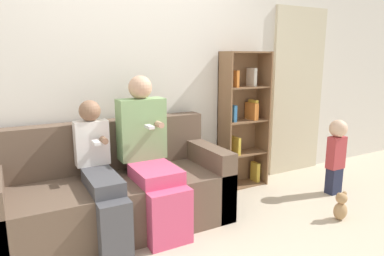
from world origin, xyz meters
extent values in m
plane|color=beige|center=(0.00, 0.00, 0.00)|extent=(14.00, 14.00, 0.00)
cube|color=silver|center=(0.00, 0.95, 1.27)|extent=(10.00, 0.06, 2.55)
cube|color=beige|center=(2.20, 0.90, 1.04)|extent=(0.82, 0.04, 2.07)
cube|color=brown|center=(-0.33, 0.38, 0.23)|extent=(1.98, 0.65, 0.46)
cube|color=brown|center=(-0.33, 0.79, 0.45)|extent=(1.98, 0.18, 0.91)
cube|color=brown|center=(0.58, 0.38, 0.32)|extent=(0.16, 0.65, 0.65)
cube|color=#DB4C75|center=(-0.03, 0.00, 0.23)|extent=(0.35, 0.12, 0.46)
cube|color=#DB4C75|center=(-0.03, 0.28, 0.51)|extent=(0.35, 0.44, 0.11)
cube|color=#84AD70|center=(-0.03, 0.59, 0.84)|extent=(0.42, 0.19, 0.55)
sphere|color=tan|center=(-0.03, 0.59, 1.22)|extent=(0.21, 0.21, 0.21)
cylinder|color=tan|center=(0.09, 0.45, 0.90)|extent=(0.05, 0.10, 0.05)
cube|color=white|center=(-0.03, 0.40, 0.90)|extent=(0.05, 0.12, 0.02)
cube|color=#47474C|center=(-0.47, 0.00, 0.23)|extent=(0.24, 0.12, 0.46)
cube|color=#47474C|center=(-0.47, 0.31, 0.51)|extent=(0.24, 0.50, 0.11)
cube|color=white|center=(-0.47, 0.62, 0.76)|extent=(0.28, 0.13, 0.38)
sphere|color=#8C664C|center=(-0.47, 0.62, 1.04)|extent=(0.18, 0.18, 0.18)
cylinder|color=#8C664C|center=(-0.39, 0.51, 0.80)|extent=(0.05, 0.10, 0.05)
cube|color=white|center=(-0.47, 0.46, 0.80)|extent=(0.05, 0.12, 0.02)
cube|color=#232842|center=(2.00, 0.10, 0.14)|extent=(0.15, 0.11, 0.29)
cube|color=#B73D42|center=(2.00, 0.10, 0.46)|extent=(0.19, 0.11, 0.35)
sphere|color=beige|center=(2.00, 0.10, 0.73)|extent=(0.19, 0.19, 0.19)
cube|color=brown|center=(1.00, 0.78, 0.77)|extent=(0.02, 0.26, 1.54)
cube|color=brown|center=(1.53, 0.78, 0.77)|extent=(0.02, 0.26, 1.54)
cube|color=brown|center=(1.27, 0.90, 0.77)|extent=(0.55, 0.02, 1.54)
cube|color=brown|center=(1.27, 0.78, 0.01)|extent=(0.52, 0.23, 0.02)
cube|color=brown|center=(1.27, 0.78, 0.39)|extent=(0.52, 0.23, 0.02)
cube|color=brown|center=(1.27, 0.78, 0.77)|extent=(0.52, 0.23, 0.02)
cube|color=brown|center=(1.27, 0.78, 1.15)|extent=(0.52, 0.23, 0.02)
cube|color=brown|center=(1.27, 0.78, 1.53)|extent=(0.52, 0.23, 0.02)
cube|color=teal|center=(1.10, 0.78, 0.87)|extent=(0.04, 0.13, 0.18)
cube|color=orange|center=(1.11, 0.78, 1.25)|extent=(0.03, 0.18, 0.18)
cube|color=gold|center=(1.15, 0.78, 0.50)|extent=(0.03, 0.17, 0.20)
cube|color=beige|center=(1.35, 0.78, 1.26)|extent=(0.04, 0.14, 0.20)
cube|color=orange|center=(1.37, 0.78, 0.87)|extent=(0.05, 0.19, 0.19)
cube|color=gold|center=(1.46, 0.78, 0.13)|extent=(0.04, 0.13, 0.23)
cube|color=gold|center=(1.39, 0.78, 0.89)|extent=(0.04, 0.13, 0.22)
cube|color=orange|center=(1.39, 0.78, 0.86)|extent=(0.04, 0.14, 0.17)
ellipsoid|color=tan|center=(1.53, -0.35, 0.08)|extent=(0.13, 0.11, 0.17)
sphere|color=tan|center=(1.53, -0.35, 0.21)|extent=(0.10, 0.10, 0.10)
sphere|color=tan|center=(1.50, -0.35, 0.25)|extent=(0.04, 0.04, 0.04)
sphere|color=tan|center=(1.57, -0.35, 0.25)|extent=(0.04, 0.04, 0.04)
camera|label=1|loc=(-1.08, -2.27, 1.48)|focal=32.00mm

